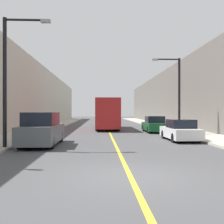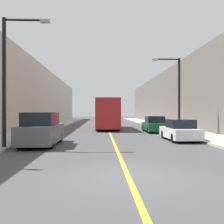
% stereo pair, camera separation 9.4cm
% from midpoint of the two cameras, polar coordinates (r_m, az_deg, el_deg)
% --- Properties ---
extents(ground_plane, '(200.00, 200.00, 0.00)m').
position_cam_midpoint_polar(ground_plane, '(8.19, 3.63, -13.77)').
color(ground_plane, '#474749').
extents(sidewalk_left, '(3.28, 72.00, 0.13)m').
position_cam_midpoint_polar(sidewalk_left, '(38.47, -12.11, -2.76)').
color(sidewalk_left, '#B2AA9E').
rests_on(sidewalk_left, ground).
extents(sidewalk_right, '(3.28, 72.00, 0.13)m').
position_cam_midpoint_polar(sidewalk_right, '(38.79, 9.31, -2.73)').
color(sidewalk_right, '#B2AA9E').
rests_on(sidewalk_right, ground).
extents(building_row_left, '(4.00, 72.00, 8.39)m').
position_cam_midpoint_polar(building_row_left, '(39.25, -17.37, 3.33)').
color(building_row_left, '#B7B2A3').
rests_on(building_row_left, ground).
extents(building_row_right, '(4.00, 72.00, 8.21)m').
position_cam_midpoint_polar(building_row_right, '(39.72, 14.46, 3.16)').
color(building_row_right, '#66605B').
rests_on(building_row_right, ground).
extents(road_center_line, '(0.16, 72.00, 0.01)m').
position_cam_midpoint_polar(road_center_line, '(37.96, -1.35, -2.89)').
color(road_center_line, gold).
rests_on(road_center_line, ground).
extents(bus, '(2.46, 10.06, 3.31)m').
position_cam_midpoint_polar(bus, '(29.71, -1.25, -0.31)').
color(bus, '#AD1E1E').
rests_on(bus, ground).
extents(parked_suv_left, '(1.88, 4.94, 1.92)m').
position_cam_midpoint_polar(parked_suv_left, '(15.75, -15.13, -3.83)').
color(parked_suv_left, '#51565B').
rests_on(parked_suv_left, ground).
extents(car_right_near, '(1.78, 4.29, 1.44)m').
position_cam_midpoint_polar(car_right_near, '(18.41, 14.45, -4.01)').
color(car_right_near, silver).
rests_on(car_right_near, ground).
extents(car_right_mid, '(1.78, 4.21, 1.54)m').
position_cam_midpoint_polar(car_right_mid, '(25.30, 9.09, -2.81)').
color(car_right_mid, '#145128').
rests_on(car_right_mid, ground).
extents(street_lamp_left, '(2.45, 0.24, 6.69)m').
position_cam_midpoint_polar(street_lamp_left, '(14.69, -21.65, 7.97)').
color(street_lamp_left, black).
rests_on(street_lamp_left, sidewalk_left).
extents(street_lamp_right, '(2.45, 0.24, 6.37)m').
position_cam_midpoint_polar(street_lamp_right, '(22.94, 13.75, 4.71)').
color(street_lamp_right, black).
rests_on(street_lamp_right, sidewalk_right).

